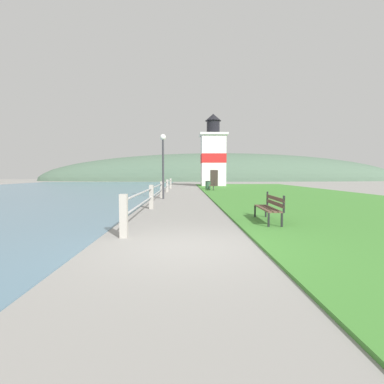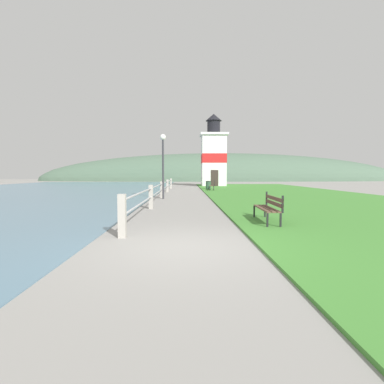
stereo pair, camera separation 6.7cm
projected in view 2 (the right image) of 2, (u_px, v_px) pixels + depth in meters
name	position (u px, v px, depth m)	size (l,w,h in m)	color
ground_plane	(183.00, 247.00, 6.30)	(160.00, 160.00, 0.00)	gray
grass_verge	(292.00, 195.00, 21.09)	(12.00, 44.01, 0.06)	#428433
seawall_railing	(162.00, 188.00, 19.17)	(0.18, 24.12, 1.06)	#A8A399
park_bench_near	(269.00, 206.00, 9.32)	(0.54, 1.97, 0.94)	brown
park_bench_midway	(213.00, 185.00, 27.35)	(0.62, 1.77, 0.94)	brown
lighthouse	(214.00, 156.00, 37.24)	(3.37, 3.37, 8.94)	white
trash_bin	(208.00, 185.00, 29.20)	(0.54, 0.54, 0.84)	#2D5138
lamp_post	(163.00, 154.00, 18.29)	(0.36, 0.36, 3.96)	#333338
distant_hillside	(222.00, 181.00, 65.68)	(80.00, 16.00, 12.00)	#4C6651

